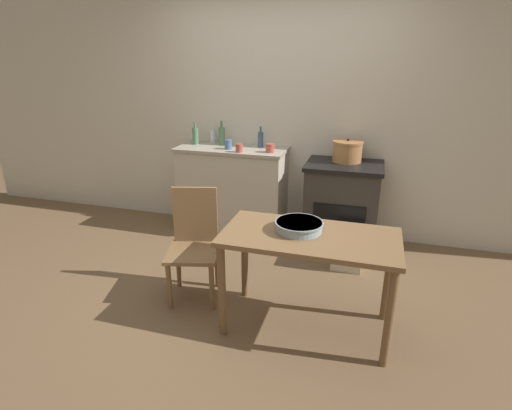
% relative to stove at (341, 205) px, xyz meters
% --- Properties ---
extents(ground_plane, '(14.00, 14.00, 0.00)m').
position_rel_stove_xyz_m(ground_plane, '(-0.70, -1.27, -0.44)').
color(ground_plane, brown).
extents(wall_back, '(8.00, 0.07, 2.55)m').
position_rel_stove_xyz_m(wall_back, '(-0.70, 0.31, 0.83)').
color(wall_back, beige).
rests_on(wall_back, ground_plane).
extents(counter_cabinet, '(1.17, 0.51, 0.96)m').
position_rel_stove_xyz_m(counter_cabinet, '(-1.19, 0.04, 0.04)').
color(counter_cabinet, beige).
rests_on(counter_cabinet, ground_plane).
extents(stove, '(0.74, 0.59, 0.88)m').
position_rel_stove_xyz_m(stove, '(0.00, 0.00, 0.00)').
color(stove, '#38332D').
rests_on(stove, ground_plane).
extents(work_table, '(1.20, 0.61, 0.73)m').
position_rel_stove_xyz_m(work_table, '(-0.10, -1.43, 0.18)').
color(work_table, olive).
rests_on(work_table, ground_plane).
extents(chair, '(0.49, 0.49, 0.89)m').
position_rel_stove_xyz_m(chair, '(-1.06, -1.25, 0.02)').
color(chair, olive).
rests_on(chair, ground_plane).
extents(flour_sack, '(0.27, 0.19, 0.41)m').
position_rel_stove_xyz_m(flour_sack, '(0.11, -0.49, -0.24)').
color(flour_sack, beige).
rests_on(flour_sack, ground_plane).
extents(stock_pot, '(0.30, 0.30, 0.23)m').
position_rel_stove_xyz_m(stock_pot, '(0.01, 0.08, 0.54)').
color(stock_pot, '#B77A47').
rests_on(stock_pot, stove).
extents(mixing_bowl_large, '(0.33, 0.33, 0.07)m').
position_rel_stove_xyz_m(mixing_bowl_large, '(-0.19, -1.39, 0.33)').
color(mixing_bowl_large, '#93A8B2').
rests_on(mixing_bowl_large, work_table).
extents(bottle_far_left, '(0.06, 0.06, 0.19)m').
position_rel_stove_xyz_m(bottle_far_left, '(-1.47, 0.21, 0.59)').
color(bottle_far_left, silver).
rests_on(bottle_far_left, counter_cabinet).
extents(bottle_left, '(0.06, 0.06, 0.25)m').
position_rel_stove_xyz_m(bottle_left, '(-1.62, 0.09, 0.61)').
color(bottle_left, '#517F5B').
rests_on(bottle_left, counter_cabinet).
extents(bottle_mid_left, '(0.06, 0.06, 0.22)m').
position_rel_stove_xyz_m(bottle_mid_left, '(-0.90, 0.15, 0.60)').
color(bottle_mid_left, '#3D5675').
rests_on(bottle_mid_left, counter_cabinet).
extents(bottle_center_left, '(0.07, 0.07, 0.26)m').
position_rel_stove_xyz_m(bottle_center_left, '(-1.34, 0.14, 0.62)').
color(bottle_center_left, '#517F5B').
rests_on(bottle_center_left, counter_cabinet).
extents(cup_center, '(0.09, 0.09, 0.09)m').
position_rel_stove_xyz_m(cup_center, '(-0.74, -0.06, 0.56)').
color(cup_center, '#B74C42').
rests_on(cup_center, counter_cabinet).
extents(cup_center_right, '(0.07, 0.07, 0.08)m').
position_rel_stove_xyz_m(cup_center_right, '(-1.04, -0.15, 0.56)').
color(cup_center_right, '#B74C42').
rests_on(cup_center_right, counter_cabinet).
extents(cup_mid_right, '(0.07, 0.07, 0.10)m').
position_rel_stove_xyz_m(cup_mid_right, '(-1.20, -0.04, 0.56)').
color(cup_mid_right, '#4C6B99').
rests_on(cup_mid_right, counter_cabinet).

